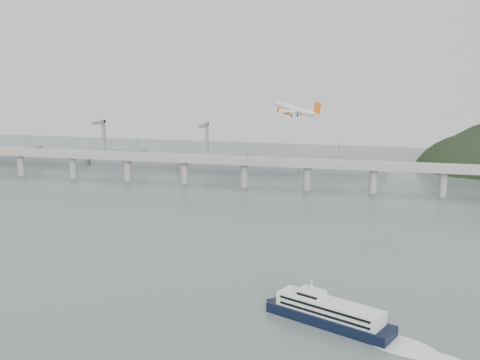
# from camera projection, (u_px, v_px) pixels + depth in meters

# --- Properties ---
(ground) EXTENTS (900.00, 900.00, 0.00)m
(ground) POSITION_uv_depth(u_px,v_px,m) (212.00, 283.00, 249.98)
(ground) COLOR slate
(ground) RESTS_ON ground
(bridge) EXTENTS (800.00, 22.00, 23.90)m
(bridge) POSITION_uv_depth(u_px,v_px,m) (280.00, 166.00, 437.43)
(bridge) COLOR #979794
(bridge) RESTS_ON ground
(distant_fleet) EXTENTS (453.00, 60.90, 40.00)m
(distant_fleet) POSITION_uv_depth(u_px,v_px,m) (131.00, 159.00, 535.73)
(distant_fleet) COLOR gray
(distant_fleet) RESTS_ON ground
(ferry) EXTENTS (76.35, 40.35, 15.36)m
(ferry) POSITION_uv_depth(u_px,v_px,m) (329.00, 313.00, 210.69)
(ferry) COLOR black
(ferry) RESTS_ON ground
(airliner) EXTENTS (33.64, 31.63, 9.97)m
(airliner) POSITION_uv_depth(u_px,v_px,m) (296.00, 109.00, 329.33)
(airliner) COLOR white
(airliner) RESTS_ON ground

